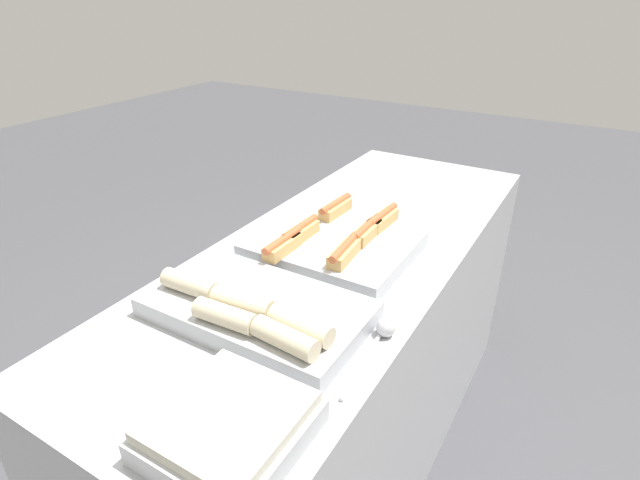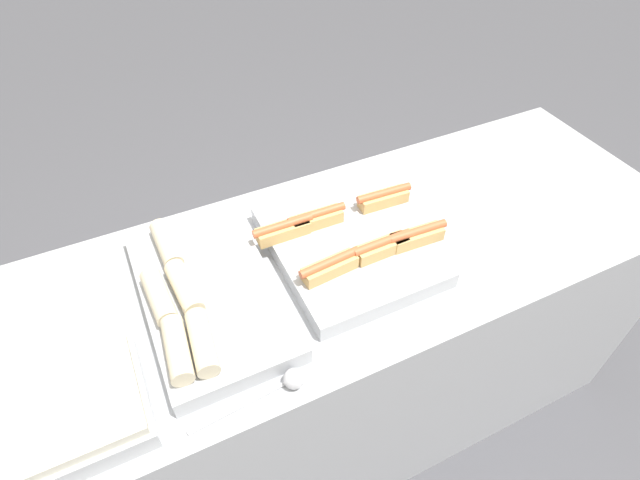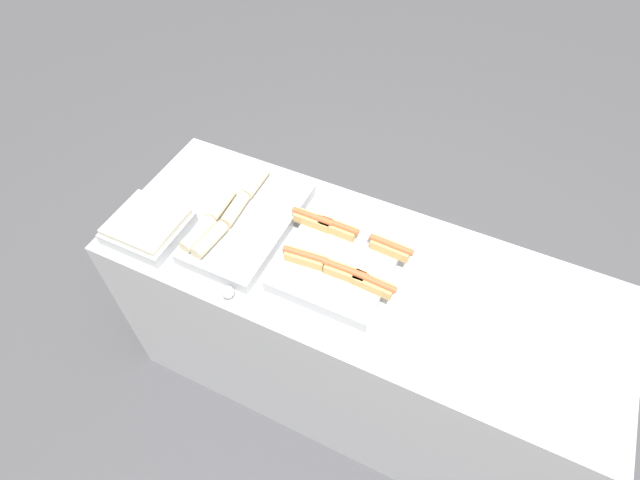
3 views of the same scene
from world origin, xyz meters
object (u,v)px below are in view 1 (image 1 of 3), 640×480
Objects in this scene: tray_wraps at (256,309)px; serving_spoon_near at (382,334)px; tray_side_front at (230,427)px; tray_hotdogs at (334,243)px.

tray_wraps reaches higher than serving_spoon_near.
tray_side_front is at bearing 163.95° from serving_spoon_near.
serving_spoon_near is at bearing -73.64° from tray_wraps.
serving_spoon_near is at bearing -16.05° from tray_side_front.
tray_wraps is (-0.39, -0.01, 0.00)m from tray_hotdogs.
tray_hotdogs and tray_wraps have the same top height.
tray_hotdogs is 0.43m from serving_spoon_near.
serving_spoon_near is (-0.31, -0.30, -0.01)m from tray_hotdogs.
serving_spoon_near is at bearing -136.25° from tray_hotdogs.
tray_wraps reaches higher than tray_side_front.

